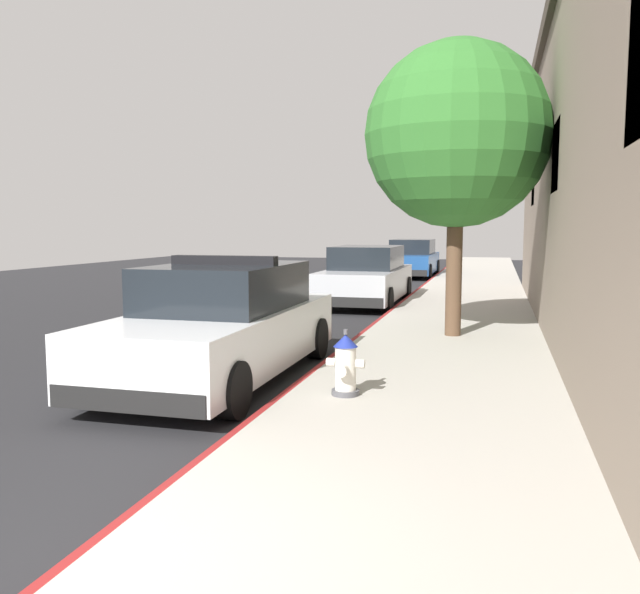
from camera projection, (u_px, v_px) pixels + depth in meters
name	position (u px, v px, depth m)	size (l,w,h in m)	color
ground_plane	(180.00, 325.00, 14.42)	(32.00, 60.00, 0.20)	#232326
sidewalk_pavement	(456.00, 328.00, 12.84)	(3.13, 60.00, 0.15)	#ADA89E
curb_painted_edge	(376.00, 325.00, 13.26)	(0.08, 60.00, 0.15)	maroon
police_cruiser	(223.00, 325.00, 8.84)	(1.94, 4.84, 1.68)	white
parked_car_silver_ahead	(366.00, 277.00, 17.50)	(1.94, 4.84, 1.56)	#B2B5BA
parked_car_dark_far	(412.00, 259.00, 27.31)	(1.94, 4.84, 1.56)	navy
fire_hydrant	(345.00, 365.00, 7.41)	(0.44, 0.40, 0.76)	#4C4C51
street_tree	(457.00, 136.00, 11.21)	(3.19, 3.19, 5.08)	brown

